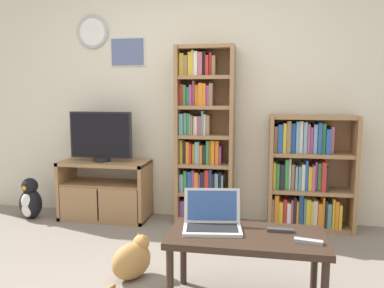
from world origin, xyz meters
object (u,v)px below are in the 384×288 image
at_px(remote_near_laptop, 308,241).
at_px(remote_far_from_laptop, 280,230).
at_px(coffee_table, 246,243).
at_px(cat, 133,259).
at_px(bookshelf_tall, 202,138).
at_px(penguin_figurine, 30,200).
at_px(laptop, 212,219).
at_px(tv_stand, 105,190).
at_px(bookshelf_short, 306,175).
at_px(television, 101,137).

xyz_separation_m(remote_near_laptop, remote_far_from_laptop, (-0.15, 0.15, 0.00)).
bearing_deg(coffee_table, cat, 165.32).
relative_size(bookshelf_tall, penguin_figurine, 4.09).
relative_size(remote_near_laptop, penguin_figurine, 0.38).
distance_m(laptop, remote_near_laptop, 0.59).
bearing_deg(remote_near_laptop, tv_stand, 62.72).
relative_size(tv_stand, remote_far_from_laptop, 5.74).
xyz_separation_m(tv_stand, bookshelf_tall, (1.02, 0.10, 0.56)).
bearing_deg(penguin_figurine, laptop, -29.89).
bearing_deg(bookshelf_tall, penguin_figurine, -172.14).
xyz_separation_m(bookshelf_short, laptop, (-0.74, -1.45, -0.01)).
distance_m(bookshelf_short, laptop, 1.62).
height_order(bookshelf_tall, remote_far_from_laptop, bookshelf_tall).
bearing_deg(bookshelf_tall, coffee_table, -71.50).
xyz_separation_m(laptop, penguin_figurine, (-2.09, 1.20, -0.32)).
relative_size(television, bookshelf_short, 0.59).
height_order(tv_stand, remote_near_laptop, tv_stand).
bearing_deg(tv_stand, bookshelf_short, 2.79).
distance_m(television, bookshelf_short, 2.10).
bearing_deg(cat, bookshelf_short, 80.71).
height_order(bookshelf_tall, cat, bookshelf_tall).
distance_m(bookshelf_short, penguin_figurine, 2.86).
height_order(tv_stand, remote_far_from_laptop, tv_stand).
distance_m(laptop, remote_far_from_laptop, 0.42).
bearing_deg(penguin_figurine, coffee_table, -28.68).
bearing_deg(laptop, tv_stand, 125.99).
xyz_separation_m(television, bookshelf_tall, (1.04, 0.11, -0.01)).
bearing_deg(laptop, television, 126.62).
xyz_separation_m(bookshelf_tall, bookshelf_short, (1.03, -0.00, -0.34)).
bearing_deg(bookshelf_short, television, -177.07).
bearing_deg(penguin_figurine, bookshelf_short, 4.98).
height_order(television, remote_near_laptop, television).
bearing_deg(television, penguin_figurine, -169.47).
bearing_deg(bookshelf_short, laptop, -117.13).
height_order(laptop, penguin_figurine, laptop).
bearing_deg(remote_far_from_laptop, cat, -97.51).
xyz_separation_m(coffee_table, remote_near_laptop, (0.35, -0.08, 0.07)).
bearing_deg(cat, tv_stand, 157.46).
xyz_separation_m(tv_stand, bookshelf_short, (2.05, 0.10, 0.22)).
height_order(tv_stand, bookshelf_tall, bookshelf_tall).
bearing_deg(bookshelf_tall, laptop, -78.82).
height_order(bookshelf_tall, penguin_figurine, bookshelf_tall).
bearing_deg(coffee_table, remote_near_laptop, -12.19).
height_order(remote_far_from_laptop, cat, remote_far_from_laptop).
height_order(television, bookshelf_short, television).
bearing_deg(television, bookshelf_tall, 5.91).
relative_size(remote_near_laptop, remote_far_from_laptop, 1.03).
height_order(bookshelf_short, laptop, bookshelf_short).
relative_size(bookshelf_short, cat, 2.20).
height_order(coffee_table, cat, coffee_table).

